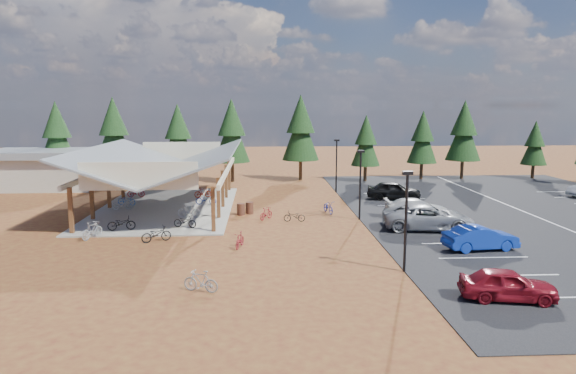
{
  "coord_description": "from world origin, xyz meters",
  "views": [
    {
      "loc": [
        -2.19,
        -34.7,
        8.35
      ],
      "look_at": [
        -0.18,
        4.08,
        2.15
      ],
      "focal_mm": 32.0,
      "sensor_mm": 36.0,
      "label": 1
    }
  ],
  "objects_px": {
    "trash_bin_1": "(241,209)",
    "car_4": "(394,190)",
    "bike_pavilion": "(165,162)",
    "bike_14": "(328,207)",
    "lamp_post_2": "(336,162)",
    "bike_16": "(294,216)",
    "bike_2": "(127,200)",
    "car_3": "(416,208)",
    "bike_5": "(189,210)",
    "car_1": "(481,238)",
    "lamp_post_0": "(406,214)",
    "bike_7": "(203,192)",
    "lamp_post_1": "(360,180)",
    "trash_bin_0": "(250,208)",
    "bike_4": "(185,221)",
    "car_2": "(428,217)",
    "bike_0": "(121,223)",
    "bike_3": "(136,192)",
    "bike_12": "(156,234)",
    "bike_6": "(206,199)",
    "bike_9": "(92,230)",
    "outbuilding": "(46,168)",
    "bike_11": "(240,240)",
    "bike_13": "(201,281)",
    "bike_15": "(266,213)",
    "bike_1": "(122,204)",
    "car_0": "(508,284)"
  },
  "relations": [
    {
      "from": "bike_4",
      "to": "car_1",
      "type": "height_order",
      "value": "car_1"
    },
    {
      "from": "outbuilding",
      "to": "bike_16",
      "type": "relative_size",
      "value": 7.12
    },
    {
      "from": "bike_16",
      "to": "bike_2",
      "type": "bearing_deg",
      "value": -110.84
    },
    {
      "from": "outbuilding",
      "to": "car_4",
      "type": "height_order",
      "value": "outbuilding"
    },
    {
      "from": "trash_bin_1",
      "to": "bike_7",
      "type": "xyz_separation_m",
      "value": [
        -3.7,
        7.24,
        0.12
      ]
    },
    {
      "from": "lamp_post_0",
      "to": "lamp_post_1",
      "type": "relative_size",
      "value": 1.0
    },
    {
      "from": "bike_4",
      "to": "car_0",
      "type": "relative_size",
      "value": 0.41
    },
    {
      "from": "bike_3",
      "to": "bike_6",
      "type": "distance_m",
      "value": 7.75
    },
    {
      "from": "bike_0",
      "to": "car_2",
      "type": "relative_size",
      "value": 0.3
    },
    {
      "from": "bike_pavilion",
      "to": "car_1",
      "type": "bearing_deg",
      "value": -33.23
    },
    {
      "from": "car_0",
      "to": "car_1",
      "type": "xyz_separation_m",
      "value": [
        2.13,
        7.68,
        0.02
      ]
    },
    {
      "from": "bike_pavilion",
      "to": "bike_14",
      "type": "xyz_separation_m",
      "value": [
        13.0,
        -2.58,
        -3.33
      ]
    },
    {
      "from": "bike_12",
      "to": "bike_15",
      "type": "height_order",
      "value": "bike_12"
    },
    {
      "from": "bike_7",
      "to": "car_3",
      "type": "xyz_separation_m",
      "value": [
        16.93,
        -8.75,
        0.17
      ]
    },
    {
      "from": "bike_3",
      "to": "car_3",
      "type": "height_order",
      "value": "car_3"
    },
    {
      "from": "bike_pavilion",
      "to": "bike_12",
      "type": "distance_m",
      "value": 11.14
    },
    {
      "from": "car_2",
      "to": "bike_0",
      "type": "bearing_deg",
      "value": 95.65
    },
    {
      "from": "lamp_post_2",
      "to": "bike_16",
      "type": "bearing_deg",
      "value": -111.27
    },
    {
      "from": "outbuilding",
      "to": "car_2",
      "type": "bearing_deg",
      "value": -30.46
    },
    {
      "from": "bike_11",
      "to": "car_3",
      "type": "relative_size",
      "value": 0.32
    },
    {
      "from": "bike_3",
      "to": "lamp_post_0",
      "type": "bearing_deg",
      "value": -144.09
    },
    {
      "from": "bike_3",
      "to": "car_1",
      "type": "distance_m",
      "value": 30.19
    },
    {
      "from": "bike_9",
      "to": "trash_bin_0",
      "type": "bearing_deg",
      "value": -120.03
    },
    {
      "from": "bike_5",
      "to": "car_1",
      "type": "distance_m",
      "value": 20.3
    },
    {
      "from": "bike_3",
      "to": "car_3",
      "type": "xyz_separation_m",
      "value": [
        23.01,
        -9.26,
        0.17
      ]
    },
    {
      "from": "bike_6",
      "to": "bike_9",
      "type": "relative_size",
      "value": 0.93
    },
    {
      "from": "bike_12",
      "to": "car_3",
      "type": "height_order",
      "value": "car_3"
    },
    {
      "from": "bike_2",
      "to": "car_3",
      "type": "bearing_deg",
      "value": -84.36
    },
    {
      "from": "bike_3",
      "to": "bike_12",
      "type": "relative_size",
      "value": 0.83
    },
    {
      "from": "lamp_post_1",
      "to": "car_4",
      "type": "bearing_deg",
      "value": 59.73
    },
    {
      "from": "trash_bin_1",
      "to": "car_4",
      "type": "height_order",
      "value": "car_4"
    },
    {
      "from": "outbuilding",
      "to": "bike_6",
      "type": "relative_size",
      "value": 6.39
    },
    {
      "from": "bike_0",
      "to": "bike_2",
      "type": "bearing_deg",
      "value": -0.27
    },
    {
      "from": "bike_9",
      "to": "bike_12",
      "type": "height_order",
      "value": "bike_9"
    },
    {
      "from": "bike_11",
      "to": "bike_16",
      "type": "xyz_separation_m",
      "value": [
        3.67,
        6.68,
        -0.06
      ]
    },
    {
      "from": "lamp_post_1",
      "to": "trash_bin_0",
      "type": "relative_size",
      "value": 5.71
    },
    {
      "from": "trash_bin_0",
      "to": "bike_4",
      "type": "distance_m",
      "value": 6.51
    },
    {
      "from": "trash_bin_1",
      "to": "bike_2",
      "type": "bearing_deg",
      "value": 157.9
    },
    {
      "from": "bike_7",
      "to": "car_1",
      "type": "height_order",
      "value": "car_1"
    },
    {
      "from": "bike_pavilion",
      "to": "trash_bin_0",
      "type": "xyz_separation_m",
      "value": [
        6.84,
        -2.38,
        -3.37
      ]
    },
    {
      "from": "lamp_post_0",
      "to": "car_4",
      "type": "xyz_separation_m",
      "value": [
        4.57,
        19.83,
        -2.13
      ]
    },
    {
      "from": "bike_1",
      "to": "car_1",
      "type": "relative_size",
      "value": 0.37
    },
    {
      "from": "bike_9",
      "to": "car_1",
      "type": "relative_size",
      "value": 0.43
    },
    {
      "from": "bike_16",
      "to": "lamp_post_1",
      "type": "bearing_deg",
      "value": 99.75
    },
    {
      "from": "bike_13",
      "to": "car_3",
      "type": "bearing_deg",
      "value": 156.24
    },
    {
      "from": "bike_6",
      "to": "bike_9",
      "type": "distance_m",
      "value": 12.14
    },
    {
      "from": "bike_pavilion",
      "to": "outbuilding",
      "type": "distance_m",
      "value": 17.89
    },
    {
      "from": "bike_9",
      "to": "bike_13",
      "type": "distance_m",
      "value": 12.58
    },
    {
      "from": "bike_1",
      "to": "bike_6",
      "type": "relative_size",
      "value": 0.92
    },
    {
      "from": "trash_bin_1",
      "to": "bike_11",
      "type": "distance_m",
      "value": 9.17
    }
  ]
}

